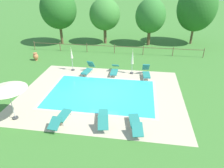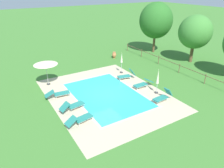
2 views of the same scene
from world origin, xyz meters
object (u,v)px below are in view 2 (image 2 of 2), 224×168
sun_lounger_south_mid (80,119)px  sun_lounger_north_far (163,96)px  patio_umbrella_open_foreground (45,63)px  sun_lounger_north_end (126,75)px  patio_umbrella_closed_row_mid_west (158,78)px  sun_lounger_north_mid (73,105)px  terracotta_urn_near_fence (114,55)px  sun_lounger_north_near_steps (143,84)px  tree_east_mid (195,32)px  patio_umbrella_closed_row_west (122,60)px  tree_west_mid (156,21)px  sun_lounger_south_far (58,94)px

sun_lounger_south_mid → sun_lounger_north_far: bearing=84.8°
sun_lounger_north_far → patio_umbrella_open_foreground: size_ratio=0.77×
sun_lounger_south_mid → patio_umbrella_open_foreground: patio_umbrella_open_foreground is taller
sun_lounger_north_end → patio_umbrella_closed_row_mid_west: bearing=7.4°
sun_lounger_south_mid → patio_umbrella_open_foreground: size_ratio=0.88×
sun_lounger_north_mid → sun_lounger_south_mid: 1.94m
patio_umbrella_closed_row_mid_west → sun_lounger_north_mid: bearing=-99.8°
sun_lounger_south_mid → terracotta_urn_near_fence: terracotta_urn_near_fence is taller
sun_lounger_north_far → sun_lounger_north_end: bearing=-179.8°
sun_lounger_north_near_steps → sun_lounger_south_mid: size_ratio=0.96×
sun_lounger_north_end → terracotta_urn_near_fence: (-6.31, 2.41, 0.04)m
patio_umbrella_closed_row_mid_west → tree_east_mid: size_ratio=0.40×
sun_lounger_north_far → terracotta_urn_near_fence: (-11.56, 2.40, 0.04)m
patio_umbrella_closed_row_west → tree_west_mid: bearing=116.8°
sun_lounger_north_end → terracotta_urn_near_fence: bearing=159.1°
sun_lounger_north_end → sun_lounger_south_far: bearing=-88.6°
tree_west_mid → sun_lounger_north_near_steps: bearing=-46.0°
sun_lounger_north_mid → patio_umbrella_closed_row_west: bearing=120.4°
sun_lounger_north_far → sun_lounger_north_end: sun_lounger_north_far is taller
patio_umbrella_closed_row_mid_west → tree_east_mid: bearing=113.8°
sun_lounger_north_near_steps → sun_lounger_north_far: sun_lounger_north_far is taller
sun_lounger_north_near_steps → sun_lounger_south_far: bearing=-106.7°
patio_umbrella_closed_row_mid_west → terracotta_urn_near_fence: bearing=169.5°
sun_lounger_north_near_steps → tree_east_mid: 10.52m
sun_lounger_south_far → patio_umbrella_open_foreground: patio_umbrella_open_foreground is taller
sun_lounger_south_far → patio_umbrella_closed_row_west: 7.95m
tree_west_mid → tree_east_mid: tree_west_mid is taller
sun_lounger_north_end → patio_umbrella_open_foreground: patio_umbrella_open_foreground is taller
sun_lounger_north_far → tree_east_mid: tree_east_mid is taller
sun_lounger_south_mid → terracotta_urn_near_fence: size_ratio=2.59×
patio_umbrella_closed_row_west → tree_east_mid: (1.44, 9.41, 2.21)m
sun_lounger_south_far → tree_west_mid: bearing=110.5°
sun_lounger_north_end → sun_lounger_north_mid: bearing=-68.7°
sun_lounger_north_near_steps → patio_umbrella_closed_row_mid_west: patio_umbrella_closed_row_mid_west is taller
patio_umbrella_open_foreground → tree_west_mid: size_ratio=0.36×
sun_lounger_south_far → patio_umbrella_closed_row_west: bearing=103.1°
sun_lounger_north_mid → patio_umbrella_closed_row_west: patio_umbrella_closed_row_west is taller
sun_lounger_north_mid → patio_umbrella_closed_row_west: 8.56m
sun_lounger_north_mid → terracotta_urn_near_fence: (-8.99, 9.29, 0.07)m
sun_lounger_north_far → sun_lounger_south_mid: (-0.64, -7.11, -0.04)m
sun_lounger_south_mid → tree_west_mid: bearing=123.3°
sun_lounger_north_mid → sun_lounger_north_end: size_ratio=1.10×
sun_lounger_north_end → sun_lounger_south_mid: size_ratio=0.89×
sun_lounger_north_far → patio_umbrella_open_foreground: bearing=-138.0°
patio_umbrella_open_foreground → patio_umbrella_closed_row_mid_west: bearing=48.9°
sun_lounger_north_far → terracotta_urn_near_fence: 11.80m
sun_lounger_north_near_steps → sun_lounger_north_end: bearing=-174.9°
sun_lounger_north_far → tree_west_mid: 14.56m
sun_lounger_north_mid → sun_lounger_south_mid: (1.92, -0.22, -0.01)m
sun_lounger_north_end → patio_umbrella_closed_row_west: patio_umbrella_closed_row_west is taller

